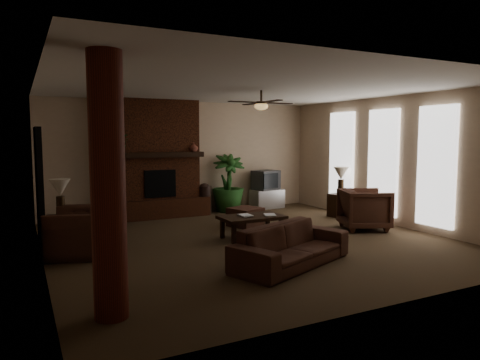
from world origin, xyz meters
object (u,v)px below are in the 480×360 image
sofa (291,239)px  ottoman (245,217)px  coffee_table (252,219)px  lamp_left (60,191)px  lamp_right (341,175)px  armchair_right (365,207)px  tv_stand (267,199)px  floor_plant (228,195)px  side_table_left (62,232)px  log_column (108,187)px  armchair_left (82,224)px  floor_vase (205,197)px  side_table_right (342,205)px

sofa → ottoman: 2.98m
coffee_table → lamp_left: size_ratio=1.85×
lamp_right → sofa: bearing=-139.0°
armchair_right → tv_stand: size_ratio=1.09×
floor_plant → side_table_left: (-4.18, -2.03, -0.14)m
log_column → armchair_left: log_column is taller
log_column → floor_vase: size_ratio=3.64×
tv_stand → floor_plant: size_ratio=0.57×
armchair_left → coffee_table: bearing=102.8°
coffee_table → ottoman: bearing=68.5°
log_column → lamp_right: bearing=30.8°
floor_plant → side_table_right: floor_plant is taller
lamp_left → log_column: bearing=-86.7°
coffee_table → lamp_left: 3.46m
log_column → lamp_right: size_ratio=4.31×
armchair_right → ottoman: 2.51m
sofa → armchair_right: (2.78, 1.47, 0.06)m
side_table_left → side_table_right: (6.30, 0.12, 0.00)m
armchair_left → sofa: bearing=70.1°
tv_stand → lamp_left: size_ratio=1.31×
side_table_right → floor_plant: bearing=138.0°
ottoman → lamp_left: size_ratio=0.92×
side_table_right → ottoman: bearing=179.0°
floor_plant → coffee_table: bearing=-106.9°
sofa → floor_plant: bearing=54.1°
ottoman → side_table_left: (-3.71, -0.17, 0.08)m
floor_vase → floor_plant: 0.68m
floor_plant → lamp_right: bearing=-41.3°
ottoman → tv_stand: size_ratio=0.71×
tv_stand → lamp_left: lamp_left is taller
coffee_table → side_table_right: size_ratio=2.18×
log_column → lamp_right: log_column is taller
sofa → coffee_table: sofa is taller
coffee_table → floor_vase: bearing=85.8°
floor_plant → lamp_left: bearing=-153.7°
armchair_left → ottoman: 3.55m
tv_stand → floor_vase: 1.87m
sofa → floor_vase: sofa is taller
floor_vase → floor_plant: bearing=4.1°
floor_plant → side_table_right: size_ratio=2.69×
sofa → side_table_right: bearing=18.8°
armchair_left → lamp_right: lamp_right is taller
side_table_left → lamp_right: 6.34m
ottoman → floor_plant: floor_plant is taller
sofa → ottoman: bearing=54.2°
floor_plant → side_table_right: 2.86m
sofa → side_table_left: size_ratio=3.76×
floor_plant → lamp_left: lamp_left is taller
floor_vase → side_table_left: floor_vase is taller
floor_plant → lamp_left: (-4.18, -2.06, 0.59)m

